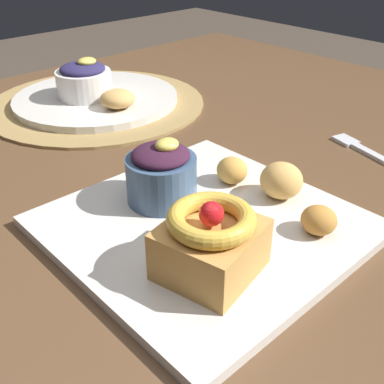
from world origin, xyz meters
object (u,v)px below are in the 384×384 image
object	(u,v)px
fritter_back	(319,220)
back_ramekin	(84,80)
fritter_front	(232,170)
back_plate	(96,98)
fork	(362,149)
front_plate	(204,225)
cake_slice	(211,241)
fritter_middle	(281,180)
back_pastry	(118,99)
berry_ramekin	(161,174)

from	to	relation	value
fritter_back	back_ramekin	size ratio (longest dim) A/B	0.39
fritter_front	back_plate	distance (m)	0.38
back_plate	fork	bearing A→B (deg)	-67.32
front_plate	fork	distance (m)	0.31
cake_slice	fritter_back	distance (m)	0.13
fritter_middle	back_plate	xyz separation A→B (m)	(0.03, 0.44, -0.02)
front_plate	back_ramekin	size ratio (longest dim) A/B	3.11
cake_slice	fork	world-z (taller)	cake_slice
fritter_front	fritter_middle	size ratio (longest dim) A/B	0.77
back_ramekin	back_plate	bearing A→B (deg)	-19.96
front_plate	cake_slice	distance (m)	0.09
back_pastry	back_ramekin	bearing A→B (deg)	97.88
front_plate	fritter_front	distance (m)	0.10
front_plate	cake_slice	world-z (taller)	cake_slice
back_plate	back_ramekin	size ratio (longest dim) A/B	3.04
fritter_middle	back_ramekin	xyz separation A→B (m)	(0.01, 0.44, 0.01)
berry_ramekin	back_pastry	world-z (taller)	berry_ramekin
front_plate	fritter_middle	size ratio (longest dim) A/B	5.99
fritter_back	back_pastry	size ratio (longest dim) A/B	0.64
front_plate	cake_slice	bearing A→B (deg)	-130.02
fritter_back	back_plate	xyz separation A→B (m)	(0.06, 0.51, -0.02)
front_plate	fritter_middle	bearing A→B (deg)	-12.70
berry_ramekin	fritter_front	size ratio (longest dim) A/B	2.09
back_ramekin	fork	size ratio (longest dim) A/B	0.77
fritter_back	fritter_front	bearing A→B (deg)	84.92
cake_slice	fritter_front	size ratio (longest dim) A/B	2.66
cake_slice	fork	distance (m)	0.37
fork	back_plate	bearing A→B (deg)	38.19
fritter_front	fritter_middle	distance (m)	0.06
fritter_middle	back_ramekin	bearing A→B (deg)	88.55
fork	fritter_back	bearing A→B (deg)	124.55
back_plate	fork	size ratio (longest dim) A/B	2.33
fritter_middle	fork	distance (m)	0.21
fritter_middle	back_plate	size ratio (longest dim) A/B	0.17
back_ramekin	back_pastry	bearing A→B (deg)	-82.12
fritter_front	fork	bearing A→B (deg)	-13.15
front_plate	back_ramekin	bearing A→B (deg)	74.99
berry_ramekin	back_pastry	xyz separation A→B (m)	(0.13, 0.27, -0.01)
fork	cake_slice	bearing A→B (deg)	113.20
berry_ramekin	back_plate	size ratio (longest dim) A/B	0.28
back_plate	berry_ramekin	bearing A→B (deg)	-111.09
berry_ramekin	back_plate	distance (m)	0.38
front_plate	back_plate	size ratio (longest dim) A/B	1.02
fritter_front	fritter_back	world-z (taller)	fritter_front
fritter_middle	back_ramekin	world-z (taller)	back_ramekin
back_ramekin	front_plate	bearing A→B (deg)	-105.01
back_pastry	cake_slice	bearing A→B (deg)	-113.82
berry_ramekin	back_plate	xyz separation A→B (m)	(0.13, 0.35, -0.03)
fritter_middle	fritter_back	world-z (taller)	fritter_middle
berry_ramekin	back_ramekin	size ratio (longest dim) A/B	0.84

